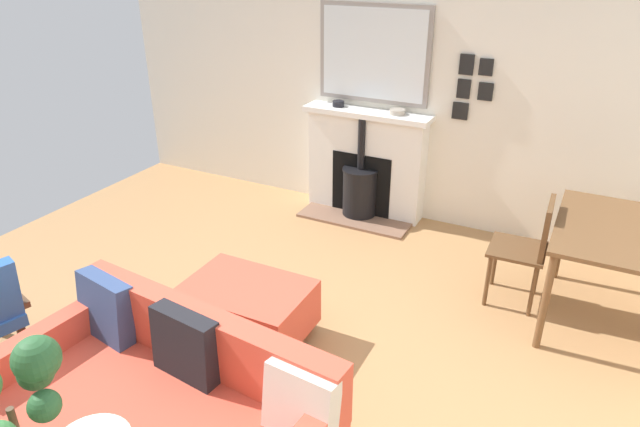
% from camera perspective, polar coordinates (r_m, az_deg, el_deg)
% --- Properties ---
extents(ground_plane, '(5.66, 6.15, 0.01)m').
position_cam_1_polar(ground_plane, '(3.74, -8.49, -16.41)').
color(ground_plane, '#A87A4C').
extents(wall_left, '(0.12, 6.15, 2.69)m').
position_cam_1_polar(wall_left, '(5.43, 8.30, 13.35)').
color(wall_left, silver).
rests_on(wall_left, ground).
extents(fireplace, '(0.55, 1.24, 1.06)m').
position_cam_1_polar(fireplace, '(5.58, 4.52, 4.49)').
color(fireplace, brown).
rests_on(fireplace, ground).
extents(mirror_over_mantel, '(0.04, 1.08, 0.89)m').
position_cam_1_polar(mirror_over_mantel, '(5.39, 5.45, 15.78)').
color(mirror_over_mantel, gray).
extents(mantel_bowl_near, '(0.12, 0.12, 0.05)m').
position_cam_1_polar(mantel_bowl_near, '(5.53, 1.86, 11.09)').
color(mantel_bowl_near, black).
rests_on(mantel_bowl_near, fireplace).
extents(mantel_bowl_far, '(0.15, 0.15, 0.05)m').
position_cam_1_polar(mantel_bowl_far, '(5.31, 7.84, 10.19)').
color(mantel_bowl_far, '#9E9384').
rests_on(mantel_bowl_far, fireplace).
extents(sofa, '(1.07, 1.81, 0.80)m').
position_cam_1_polar(sofa, '(3.12, -15.60, -18.93)').
color(sofa, '#B2B2B7').
rests_on(sofa, ground).
extents(ottoman, '(0.59, 0.84, 0.42)m').
position_cam_1_polar(ottoman, '(3.91, -7.34, -9.29)').
color(ottoman, '#B2B2B7').
rests_on(ottoman, ground).
extents(potted_plant, '(0.41, 0.43, 0.62)m').
position_cam_1_polar(potted_plant, '(2.13, -29.36, -17.93)').
color(potted_plant, '#99704C').
rests_on(potted_plant, console_table).
extents(dining_table, '(1.10, 0.87, 0.76)m').
position_cam_1_polar(dining_table, '(4.31, 28.34, -2.56)').
color(dining_table, brown).
rests_on(dining_table, ground).
extents(dining_chair_near_fireplace, '(0.41, 0.41, 0.85)m').
position_cam_1_polar(dining_chair_near_fireplace, '(4.38, 20.51, -2.89)').
color(dining_chair_near_fireplace, brown).
rests_on(dining_chair_near_fireplace, ground).
extents(photo_gallery_row, '(0.02, 0.33, 0.57)m').
position_cam_1_polar(photo_gallery_row, '(5.18, 15.09, 12.42)').
color(photo_gallery_row, black).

